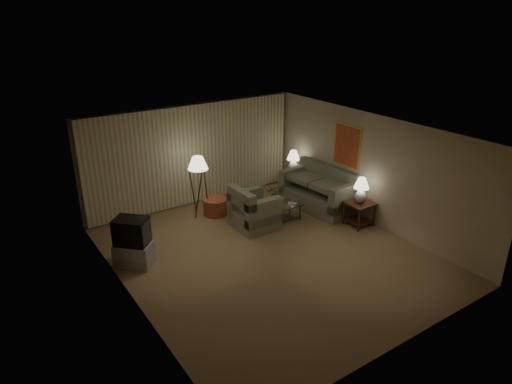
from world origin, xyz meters
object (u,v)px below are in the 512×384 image
at_px(vase, 276,205).
at_px(side_table_near, 359,209).
at_px(sofa, 318,192).
at_px(crt_tv, 131,231).
at_px(armchair, 254,211).
at_px(side_table_far, 293,179).
at_px(ottoman, 215,206).
at_px(table_lamp_near, 361,188).
at_px(coffee_table, 281,211).
at_px(tv_cabinet, 134,254).
at_px(table_lamp_far, 293,159).
at_px(floor_lamp, 199,185).

bearing_deg(vase, side_table_near, -38.25).
bearing_deg(sofa, side_table_near, 0.21).
bearing_deg(crt_tv, armchair, 45.85).
bearing_deg(side_table_far, ottoman, -178.50).
height_order(armchair, table_lamp_near, table_lamp_near).
bearing_deg(coffee_table, tv_cabinet, 179.55).
bearing_deg(sofa, side_table_far, 167.03).
xyz_separation_m(coffee_table, tv_cabinet, (-3.76, 0.03, -0.03)).
bearing_deg(side_table_near, sofa, 96.34).
height_order(sofa, coffee_table, sofa).
xyz_separation_m(side_table_far, crt_tv, (-5.20, -1.32, 0.39)).
relative_size(table_lamp_far, coffee_table, 0.62).
bearing_deg(side_table_near, ottoman, 135.54).
distance_m(armchair, table_lamp_near, 2.61).
height_order(side_table_near, ottoman, side_table_near).
bearing_deg(tv_cabinet, ottoman, 70.29).
xyz_separation_m(side_table_far, tv_cabinet, (-5.20, -1.32, -0.14)).
xyz_separation_m(table_lamp_far, tv_cabinet, (-5.20, -1.32, -0.73)).
bearing_deg(table_lamp_far, crt_tv, -165.75).
relative_size(coffee_table, vase, 7.50).
xyz_separation_m(armchair, crt_tv, (-3.03, -0.06, 0.36)).
height_order(armchair, ottoman, armchair).
bearing_deg(armchair, table_lamp_near, -121.57).
distance_m(armchair, floor_lamp, 1.61).
bearing_deg(table_lamp_far, floor_lamp, 178.06).
distance_m(side_table_near, table_lamp_far, 2.66).
relative_size(armchair, table_lamp_near, 1.55).
xyz_separation_m(floor_lamp, vase, (1.35, -1.45, -0.34)).
height_order(tv_cabinet, floor_lamp, floor_lamp).
xyz_separation_m(armchair, table_lamp_far, (2.17, 1.26, 0.56)).
height_order(side_table_near, tv_cabinet, side_table_near).
bearing_deg(tv_cabinet, armchair, 45.85).
bearing_deg(sofa, tv_cabinet, -95.33).
height_order(side_table_far, table_lamp_far, table_lamp_far).
xyz_separation_m(crt_tv, vase, (3.61, -0.03, -0.30)).
height_order(sofa, side_table_far, sofa).
xyz_separation_m(side_table_near, coffee_table, (-1.44, 1.25, -0.14)).
height_order(sofa, side_table_near, sofa).
bearing_deg(vase, ottoman, 127.80).
height_order(crt_tv, vase, crt_tv).
relative_size(coffee_table, crt_tv, 1.30).
bearing_deg(side_table_near, vase, 141.75).
distance_m(table_lamp_far, floor_lamp, 2.94).
bearing_deg(side_table_far, armchair, -149.85).
distance_m(sofa, vase, 1.44).
relative_size(side_table_near, tv_cabinet, 0.71).
bearing_deg(vase, sofa, 3.98).
xyz_separation_m(armchair, tv_cabinet, (-3.03, -0.06, -0.17)).
bearing_deg(floor_lamp, table_lamp_far, -1.94).
relative_size(sofa, vase, 16.01).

